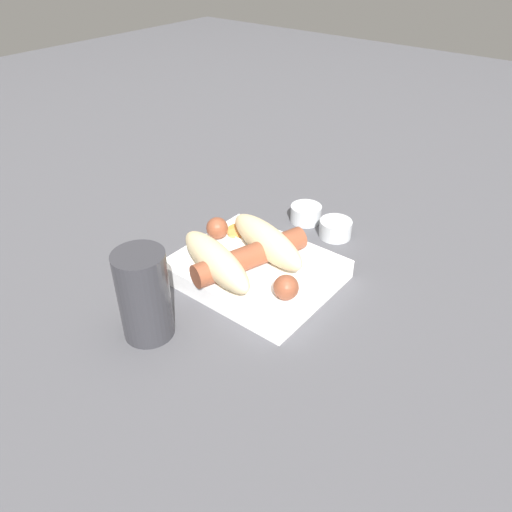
{
  "coord_description": "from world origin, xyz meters",
  "views": [
    {
      "loc": [
        -0.34,
        0.43,
        0.42
      ],
      "look_at": [
        0.0,
        0.0,
        0.04
      ],
      "focal_mm": 35.0,
      "sensor_mm": 36.0,
      "label": 1
    }
  ],
  "objects": [
    {
      "name": "condiment_cup_far",
      "position": [
        0.03,
        -0.17,
        0.01
      ],
      "size": [
        0.05,
        0.05,
        0.03
      ],
      "color": "silver",
      "rests_on": "ground_plane"
    },
    {
      "name": "pickled_veggies",
      "position": [
        0.07,
        -0.06,
        0.03
      ],
      "size": [
        0.06,
        0.07,
        0.0
      ],
      "color": "orange",
      "rests_on": "food_tray"
    },
    {
      "name": "food_tray",
      "position": [
        0.0,
        0.0,
        0.01
      ],
      "size": [
        0.21,
        0.17,
        0.03
      ],
      "color": "white",
      "rests_on": "ground_plane"
    },
    {
      "name": "condiment_cup_near",
      "position": [
        -0.03,
        -0.16,
        0.01
      ],
      "size": [
        0.05,
        0.05,
        0.03
      ],
      "color": "silver",
      "rests_on": "ground_plane"
    },
    {
      "name": "bread_roll",
      "position": [
        0.01,
        0.02,
        0.05
      ],
      "size": [
        0.18,
        0.16,
        0.04
      ],
      "color": "beige",
      "rests_on": "food_tray"
    },
    {
      "name": "drink_glass",
      "position": [
        0.03,
        0.16,
        0.06
      ],
      "size": [
        0.06,
        0.06,
        0.11
      ],
      "color": "#333338",
      "rests_on": "ground_plane"
    },
    {
      "name": "ground_plane",
      "position": [
        0.0,
        0.0,
        0.0
      ],
      "size": [
        3.0,
        3.0,
        0.0
      ],
      "primitive_type": "plane",
      "color": "#4C4C51"
    },
    {
      "name": "sausage",
      "position": [
        0.0,
        0.01,
        0.04
      ],
      "size": [
        0.19,
        0.17,
        0.03
      ],
      "color": "brown",
      "rests_on": "food_tray"
    }
  ]
}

